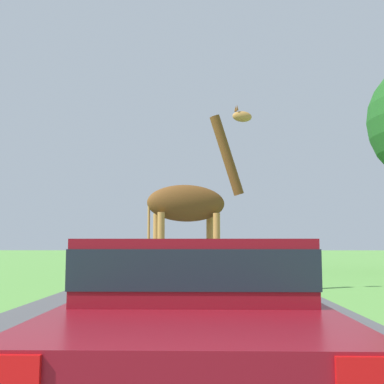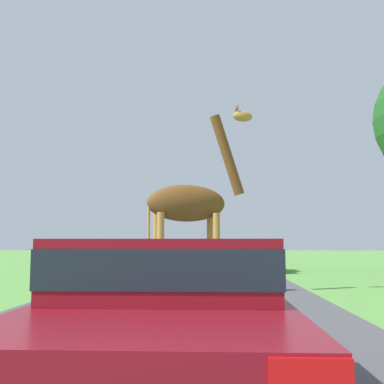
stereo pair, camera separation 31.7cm
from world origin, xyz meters
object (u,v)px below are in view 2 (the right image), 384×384
giraffe_near_road (191,205)px  car_far_ahead (255,254)px  car_queue_left (163,254)px  car_lead_maroon (170,314)px  car_queue_right (245,252)px

giraffe_near_road → car_far_ahead: size_ratio=1.21×
car_queue_left → car_far_ahead: car_far_ahead is taller
giraffe_near_road → car_lead_maroon: (0.24, -8.53, -1.58)m
car_far_ahead → car_queue_left: bearing=139.9°
giraffe_near_road → car_queue_left: giraffe_near_road is taller
car_lead_maroon → car_queue_right: bearing=84.9°
car_lead_maroon → car_queue_left: car_lead_maroon is taller
car_queue_right → car_queue_left: size_ratio=0.93×
car_queue_left → car_queue_right: bearing=28.9°
car_far_ahead → car_queue_right: bearing=90.2°
car_lead_maroon → car_queue_left: bearing=96.2°
giraffe_near_road → car_far_ahead: 10.27m
car_lead_maroon → giraffe_near_road: bearing=91.6°
giraffe_near_road → car_lead_maroon: giraffe_near_road is taller
giraffe_near_road → car_queue_right: (2.44, 16.33, -1.56)m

